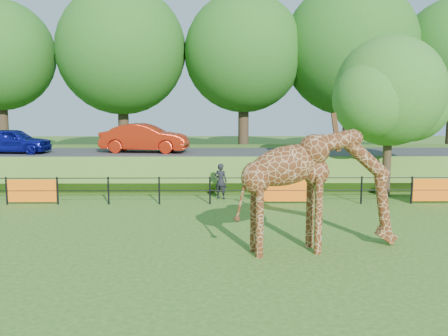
# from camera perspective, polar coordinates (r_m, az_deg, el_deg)

# --- Properties ---
(ground) EXTENTS (90.00, 90.00, 0.00)m
(ground) POSITION_cam_1_polar(r_m,az_deg,el_deg) (12.09, -2.29, -12.05)
(ground) COLOR #305F17
(ground) RESTS_ON ground
(giraffe) EXTENTS (4.74, 1.79, 3.33)m
(giraffe) POSITION_cam_1_polar(r_m,az_deg,el_deg) (13.76, 10.87, -2.54)
(giraffe) COLOR #542811
(giraffe) RESTS_ON ground
(perimeter_fence) EXTENTS (28.07, 0.10, 1.10)m
(perimeter_fence) POSITION_cam_1_polar(r_m,az_deg,el_deg) (19.69, -1.62, -2.58)
(perimeter_fence) COLOR black
(perimeter_fence) RESTS_ON ground
(embankment) EXTENTS (40.00, 9.00, 1.30)m
(embankment) POSITION_cam_1_polar(r_m,az_deg,el_deg) (27.08, -1.34, 0.50)
(embankment) COLOR #305F17
(embankment) RESTS_ON ground
(road) EXTENTS (40.00, 5.00, 0.12)m
(road) POSITION_cam_1_polar(r_m,az_deg,el_deg) (25.51, -1.39, 1.65)
(road) COLOR #2B2B2D
(road) RESTS_ON embankment
(car_blue) EXTENTS (3.81, 1.76, 1.26)m
(car_blue) POSITION_cam_1_polar(r_m,az_deg,el_deg) (27.28, -22.96, 2.89)
(car_blue) COLOR #121695
(car_blue) RESTS_ON road
(car_red) EXTENTS (4.59, 2.12, 1.46)m
(car_red) POSITION_cam_1_polar(r_m,az_deg,el_deg) (25.87, -9.05, 3.40)
(car_red) COLOR red
(car_red) RESTS_ON road
(visitor) EXTENTS (0.64, 0.55, 1.49)m
(visitor) POSITION_cam_1_polar(r_m,az_deg,el_deg) (20.70, -0.38, -1.51)
(visitor) COLOR black
(visitor) RESTS_ON ground
(tree_east) EXTENTS (5.40, 4.71, 6.76)m
(tree_east) POSITION_cam_1_polar(r_m,az_deg,el_deg) (22.21, 18.62, 7.88)
(tree_east) COLOR #312416
(tree_east) RESTS_ON ground
(bg_tree_line) EXTENTS (37.30, 8.80, 11.82)m
(bg_tree_line) POSITION_cam_1_polar(r_m,az_deg,el_deg) (33.54, 2.09, 13.11)
(bg_tree_line) COLOR #312416
(bg_tree_line) RESTS_ON ground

